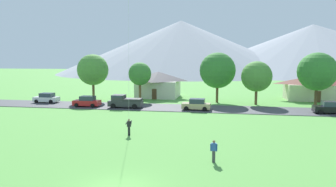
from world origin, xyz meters
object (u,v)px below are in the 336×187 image
tree_center (140,74)px  watcher_person (214,151)px  parked_car_tan_east_end (196,105)px  pickup_truck_charcoal_west_side (125,101)px  house_left_center (158,84)px  tree_right_of_center (257,77)px  parked_car_red_mid_west (87,102)px  tree_left_of_center (93,70)px  parked_car_white_mid_east (47,98)px  tree_near_left (218,70)px  parked_car_black_west_end (330,108)px  house_leftmost (314,87)px  tree_near_right (317,72)px

tree_center → watcher_person: tree_center is taller
parked_car_tan_east_end → pickup_truck_charcoal_west_side: pickup_truck_charcoal_west_side is taller
house_left_center → pickup_truck_charcoal_west_side: bearing=-98.8°
tree_center → tree_right_of_center: tree_right_of_center is taller
parked_car_red_mid_west → watcher_person: parked_car_red_mid_west is taller
tree_left_of_center → parked_car_white_mid_east: (-6.77, -4.32, -4.79)m
house_left_center → parked_car_white_mid_east: size_ratio=2.04×
tree_center → parked_car_red_mid_west: tree_center is taller
tree_right_of_center → watcher_person: 31.11m
house_left_center → tree_center: size_ratio=1.22×
tree_near_left → tree_center: size_ratio=1.25×
watcher_person → tree_right_of_center: bearing=78.6°
parked_car_black_west_end → house_left_center: bearing=152.4°
tree_center → watcher_person: (14.24, -31.21, -4.05)m
parked_car_black_west_end → watcher_person: size_ratio=2.51×
tree_right_of_center → parked_car_red_mid_west: size_ratio=1.72×
tree_left_of_center → parked_car_red_mid_west: bearing=-74.0°
house_leftmost → tree_right_of_center: (-11.09, -7.74, 2.33)m
parked_car_black_west_end → parked_car_red_mid_west: 35.99m
parked_car_white_mid_east → tree_near_right: bearing=5.5°
tree_center → house_left_center: bearing=71.3°
tree_near_left → tree_right_of_center: tree_near_left is taller
tree_left_of_center → tree_near_right: tree_near_right is taller
parked_car_black_west_end → pickup_truck_charcoal_west_side: bearing=-179.6°
tree_right_of_center → house_left_center: bearing=158.7°
tree_center → watcher_person: bearing=-65.5°
tree_center → tree_near_right: size_ratio=0.81×
tree_near_right → parked_car_black_west_end: 8.46m
tree_near_right → parked_car_black_west_end: bearing=-90.8°
tree_near_left → parked_car_black_west_end: 18.58m
pickup_truck_charcoal_west_side → watcher_person: (14.40, -22.84, -0.18)m
parked_car_red_mid_west → pickup_truck_charcoal_west_side: 6.28m
tree_near_left → tree_right_of_center: bearing=-13.4°
house_left_center → tree_right_of_center: 19.70m
parked_car_red_mid_west → parked_car_white_mid_east: same height
parked_car_tan_east_end → pickup_truck_charcoal_west_side: bearing=179.3°
tree_center → parked_car_red_mid_west: 11.29m
parked_car_white_mid_east → pickup_truck_charcoal_west_side: 15.38m
tree_right_of_center → parked_car_red_mid_west: bearing=-164.6°
house_left_center → tree_right_of_center: size_ratio=1.18×
house_left_center → tree_near_left: (11.78, -5.58, 2.98)m
pickup_truck_charcoal_west_side → watcher_person: size_ratio=3.12×
house_leftmost → tree_center: size_ratio=1.49×
tree_near_right → pickup_truck_charcoal_west_side: 31.00m
tree_left_of_center → parked_car_tan_east_end: size_ratio=1.99×
tree_center → tree_near_right: tree_near_right is taller
house_leftmost → tree_right_of_center: 13.73m
parked_car_black_west_end → parked_car_white_mid_east: same height
tree_left_of_center → tree_center: 8.61m
tree_near_left → parked_car_tan_east_end: (-2.85, -9.10, -4.77)m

